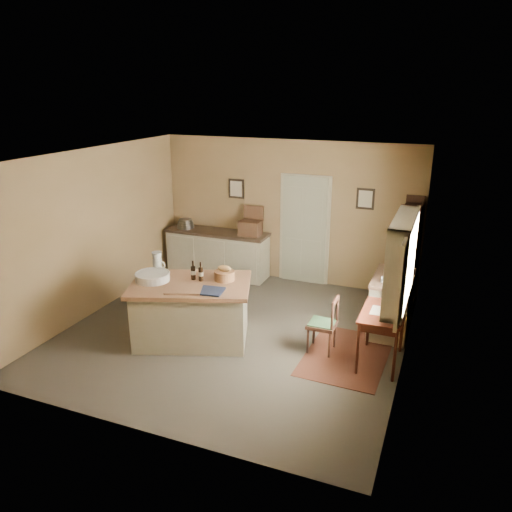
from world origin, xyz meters
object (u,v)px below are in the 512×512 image
(writing_desk, at_px, (383,318))
(right_cabinet, at_px, (391,304))
(sideboard, at_px, (218,252))
(work_island, at_px, (191,310))
(desk_chair, at_px, (322,325))
(shelving_unit, at_px, (411,255))

(writing_desk, height_order, right_cabinet, right_cabinet)
(sideboard, xyz_separation_m, writing_desk, (3.54, -2.26, 0.19))
(sideboard, relative_size, right_cabinet, 1.97)
(sideboard, distance_m, right_cabinet, 3.75)
(work_island, xyz_separation_m, sideboard, (-0.83, 2.62, -0.00))
(sideboard, distance_m, desk_chair, 3.52)
(sideboard, bearing_deg, shelving_unit, -3.10)
(writing_desk, xyz_separation_m, right_cabinet, (-0.00, 1.01, -0.21))
(desk_chair, height_order, shelving_unit, shelving_unit)
(work_island, relative_size, right_cabinet, 1.90)
(right_cabinet, xyz_separation_m, shelving_unit, (0.15, 1.05, 0.47))
(work_island, height_order, right_cabinet, work_island)
(writing_desk, relative_size, desk_chair, 1.09)
(shelving_unit, bearing_deg, work_island, -139.77)
(work_island, distance_m, shelving_unit, 3.78)
(writing_desk, xyz_separation_m, desk_chair, (-0.82, 0.02, -0.26))
(writing_desk, relative_size, right_cabinet, 0.87)
(sideboard, xyz_separation_m, shelving_unit, (3.69, -0.20, 0.45))
(sideboard, relative_size, shelving_unit, 1.10)
(writing_desk, distance_m, shelving_unit, 2.08)
(work_island, height_order, sideboard, work_island)
(desk_chair, relative_size, shelving_unit, 0.44)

